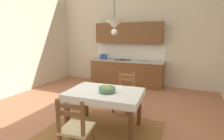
# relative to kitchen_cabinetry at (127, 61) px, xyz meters

# --- Properties ---
(ground_plane) EXTENTS (6.35, 6.90, 0.10)m
(ground_plane) POSITION_rel_kitchen_cabinetry_xyz_m (0.12, -2.88, -0.91)
(ground_plane) COLOR #AD6B4C
(wall_back) EXTENTS (6.35, 0.12, 3.96)m
(wall_back) POSITION_rel_kitchen_cabinetry_xyz_m (0.12, 0.33, 1.13)
(wall_back) COLOR beige
(wall_back) RESTS_ON ground_plane
(area_rug) EXTENTS (2.10, 1.60, 0.01)m
(area_rug) POSITION_rel_kitchen_cabinetry_xyz_m (0.61, -3.19, -0.85)
(area_rug) COLOR brown
(area_rug) RESTS_ON ground_plane
(kitchen_cabinetry) EXTENTS (2.62, 0.63, 2.20)m
(kitchen_cabinetry) POSITION_rel_kitchen_cabinetry_xyz_m (0.00, 0.00, 0.00)
(kitchen_cabinetry) COLOR brown
(kitchen_cabinetry) RESTS_ON ground_plane
(dining_table) EXTENTS (1.42, 1.00, 0.75)m
(dining_table) POSITION_rel_kitchen_cabinetry_xyz_m (0.61, -3.09, -0.23)
(dining_table) COLOR brown
(dining_table) RESTS_ON ground_plane
(dining_chair_kitchen_side) EXTENTS (0.46, 0.46, 0.93)m
(dining_chair_kitchen_side) POSITION_rel_kitchen_cabinetry_xyz_m (0.68, -2.19, -0.41)
(dining_chair_kitchen_side) COLOR #D1BC89
(dining_chair_kitchen_side) RESTS_ON ground_plane
(dining_chair_camera_side) EXTENTS (0.48, 0.48, 0.93)m
(dining_chair_camera_side) POSITION_rel_kitchen_cabinetry_xyz_m (0.56, -3.97, -0.41)
(dining_chair_camera_side) COLOR #D1BC89
(dining_chair_camera_side) RESTS_ON ground_plane
(fruit_bowl) EXTENTS (0.30, 0.30, 0.12)m
(fruit_bowl) POSITION_rel_kitchen_cabinetry_xyz_m (0.68, -3.14, -0.04)
(fruit_bowl) COLOR #4C7F5B
(fruit_bowl) RESTS_ON dining_table
(pendant_lamp) EXTENTS (0.32, 0.32, 0.80)m
(pendant_lamp) POSITION_rel_kitchen_cabinetry_xyz_m (0.74, -2.95, 1.09)
(pendant_lamp) COLOR black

